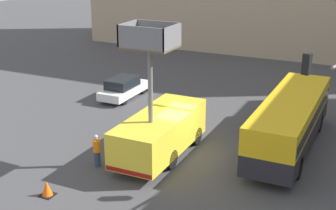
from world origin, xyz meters
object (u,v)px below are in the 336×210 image
parked_car_curbside (124,88)px  utility_truck (160,129)px  road_worker_directing (248,143)px  city_bus (290,119)px  road_worker_near_truck (97,150)px  traffic_cone_near_truck (47,189)px

parked_car_curbside → utility_truck: bearing=-48.6°
utility_truck → road_worker_directing: utility_truck is taller
utility_truck → parked_car_curbside: utility_truck is taller
utility_truck → city_bus: (5.99, 3.97, 0.20)m
utility_truck → road_worker_near_truck: size_ratio=4.11×
city_bus → traffic_cone_near_truck: (-8.78, -9.86, -1.42)m
city_bus → traffic_cone_near_truck: city_bus is taller
road_worker_near_truck → road_worker_directing: (6.65, 4.22, 0.02)m
road_worker_directing → parked_car_curbside: size_ratio=0.39×
road_worker_directing → road_worker_near_truck: bearing=-2.3°
road_worker_directing → traffic_cone_near_truck: 10.45m
utility_truck → road_worker_directing: (4.27, 1.79, -0.66)m
traffic_cone_near_truck → city_bus: bearing=48.3°
road_worker_near_truck → road_worker_directing: 7.88m
traffic_cone_near_truck → utility_truck: bearing=64.7°
road_worker_near_truck → road_worker_directing: road_worker_directing is taller
city_bus → road_worker_near_truck: (-8.37, -6.40, -0.88)m
utility_truck → traffic_cone_near_truck: (-2.78, -5.89, -1.22)m
road_worker_directing → parked_car_curbside: road_worker_directing is taller
city_bus → parked_car_curbside: bearing=80.8°
city_bus → traffic_cone_near_truck: bearing=145.7°
road_worker_near_truck → parked_car_curbside: bearing=-30.9°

